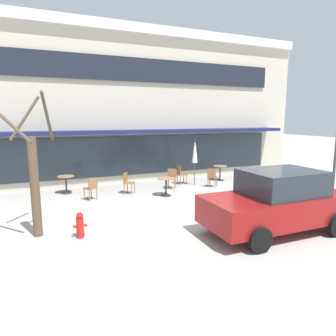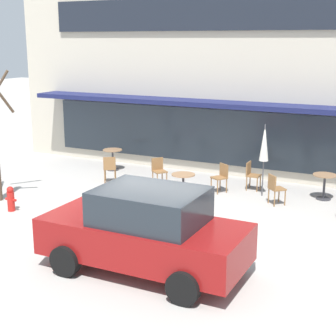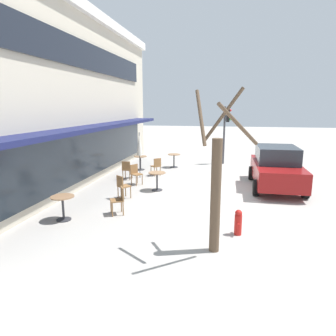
% 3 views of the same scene
% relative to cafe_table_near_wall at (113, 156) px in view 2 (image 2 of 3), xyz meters
% --- Properties ---
extents(ground_plane, '(80.00, 80.00, 0.00)m').
position_rel_cafe_table_near_wall_xyz_m(ground_plane, '(4.12, -4.87, -0.52)').
color(ground_plane, '#ADA8A0').
extents(building_facade, '(17.61, 9.10, 7.58)m').
position_rel_cafe_table_near_wall_xyz_m(building_facade, '(4.12, 5.10, 3.28)').
color(building_facade, beige).
rests_on(building_facade, ground).
extents(cafe_table_near_wall, '(0.70, 0.70, 0.76)m').
position_rel_cafe_table_near_wall_xyz_m(cafe_table_near_wall, '(0.00, 0.00, 0.00)').
color(cafe_table_near_wall, '#333338').
rests_on(cafe_table_near_wall, ground).
extents(cafe_table_by_tree, '(0.70, 0.70, 0.76)m').
position_rel_cafe_table_near_wall_xyz_m(cafe_table_by_tree, '(3.76, -2.04, 0.00)').
color(cafe_table_by_tree, '#333338').
rests_on(cafe_table_by_tree, ground).
extents(cafe_table_mid_patio, '(0.70, 0.70, 0.76)m').
position_rel_cafe_table_near_wall_xyz_m(cafe_table_mid_patio, '(7.53, -0.22, 0.00)').
color(cafe_table_mid_patio, '#333338').
rests_on(cafe_table_mid_patio, ground).
extents(patio_umbrella_green_folded, '(0.28, 0.28, 2.20)m').
position_rel_cafe_table_near_wall_xyz_m(patio_umbrella_green_folded, '(5.80, -0.70, 1.11)').
color(patio_umbrella_green_folded, '#4C4C51').
rests_on(patio_umbrella_green_folded, ground).
extents(cafe_chair_0, '(0.57, 0.57, 0.89)m').
position_rel_cafe_table_near_wall_xyz_m(cafe_chair_0, '(6.36, -1.39, 0.01)').
color(cafe_chair_0, olive).
rests_on(cafe_chair_0, ground).
extents(cafe_chair_1, '(0.56, 0.56, 0.89)m').
position_rel_cafe_table_near_wall_xyz_m(cafe_chair_1, '(2.42, -1.03, 0.01)').
color(cafe_chair_1, olive).
rests_on(cafe_chair_1, ground).
extents(cafe_chair_2, '(0.54, 0.54, 0.89)m').
position_rel_cafe_table_near_wall_xyz_m(cafe_chair_2, '(0.83, -1.49, 0.01)').
color(cafe_chair_2, olive).
rests_on(cafe_chair_2, ground).
extents(cafe_chair_3, '(0.40, 0.40, 0.89)m').
position_rel_cafe_table_near_wall_xyz_m(cafe_chair_3, '(5.29, -0.21, 0.01)').
color(cafe_chair_3, olive).
rests_on(cafe_chair_3, ground).
extents(cafe_chair_4, '(0.55, 0.55, 0.89)m').
position_rel_cafe_table_near_wall_xyz_m(cafe_chair_4, '(4.52, -0.88, 0.01)').
color(cafe_chair_4, olive).
rests_on(cafe_chair_4, ground).
extents(parked_sedan, '(4.20, 2.02, 1.76)m').
position_rel_cafe_table_near_wall_xyz_m(parked_sedan, '(5.16, -6.88, 0.36)').
color(parked_sedan, maroon).
rests_on(parked_sedan, ground).
extents(fire_hydrant, '(0.36, 0.20, 0.71)m').
position_rel_cafe_table_near_wall_xyz_m(fire_hydrant, '(-0.03, -5.19, -0.16)').
color(fire_hydrant, red).
rests_on(fire_hydrant, ground).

